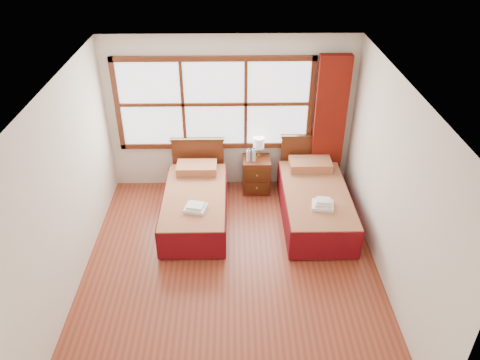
{
  "coord_description": "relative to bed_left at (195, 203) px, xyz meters",
  "views": [
    {
      "loc": [
        0.04,
        -4.75,
        4.43
      ],
      "look_at": [
        0.13,
        0.7,
        1.01
      ],
      "focal_mm": 35.0,
      "sensor_mm": 36.0,
      "label": 1
    }
  ],
  "objects": [
    {
      "name": "bed_left",
      "position": [
        0.0,
        0.0,
        0.0
      ],
      "size": [
        0.96,
        1.98,
        0.92
      ],
      "color": "#44260E",
      "rests_on": "floor"
    },
    {
      "name": "floor",
      "position": [
        0.55,
        -1.2,
        -0.28
      ],
      "size": [
        4.5,
        4.5,
        0.0
      ],
      "primitive_type": "plane",
      "color": "brown",
      "rests_on": "ground"
    },
    {
      "name": "bottle_far",
      "position": [
        0.93,
        0.74,
        0.44
      ],
      "size": [
        0.06,
        0.06,
        0.24
      ],
      "color": "silver",
      "rests_on": "nightstand"
    },
    {
      "name": "curtain",
      "position": [
        2.15,
        0.91,
        0.89
      ],
      "size": [
        0.5,
        0.16,
        2.3
      ],
      "primitive_type": "cube",
      "color": "maroon",
      "rests_on": "wall_back"
    },
    {
      "name": "towels_left",
      "position": [
        0.04,
        -0.46,
        0.25
      ],
      "size": [
        0.35,
        0.32,
        0.09
      ],
      "rotation": [
        0.0,
        0.0,
        -0.22
      ],
      "color": "white",
      "rests_on": "bed_left"
    },
    {
      "name": "window",
      "position": [
        0.3,
        1.01,
        1.22
      ],
      "size": [
        3.16,
        0.06,
        1.56
      ],
      "color": "white",
      "rests_on": "wall_back"
    },
    {
      "name": "bed_right",
      "position": [
        1.85,
        -0.0,
        0.01
      ],
      "size": [
        1.0,
        2.02,
        0.97
      ],
      "color": "#44260E",
      "rests_on": "floor"
    },
    {
      "name": "wall_right",
      "position": [
        2.55,
        -1.2,
        1.02
      ],
      "size": [
        0.0,
        4.5,
        4.5
      ],
      "primitive_type": "plane",
      "rotation": [
        1.57,
        0.0,
        -1.57
      ],
      "color": "silver",
      "rests_on": "floor"
    },
    {
      "name": "wall_left",
      "position": [
        -1.45,
        -1.2,
        1.02
      ],
      "size": [
        0.0,
        4.5,
        4.5
      ],
      "primitive_type": "plane",
      "rotation": [
        1.57,
        0.0,
        1.57
      ],
      "color": "silver",
      "rests_on": "floor"
    },
    {
      "name": "towels_right",
      "position": [
        1.88,
        -0.46,
        0.29
      ],
      "size": [
        0.34,
        0.31,
        0.13
      ],
      "rotation": [
        0.0,
        0.0,
        -0.15
      ],
      "color": "white",
      "rests_on": "bed_right"
    },
    {
      "name": "lamp",
      "position": [
        1.01,
        0.89,
        0.57
      ],
      "size": [
        0.18,
        0.18,
        0.35
      ],
      "color": "gold",
      "rests_on": "nightstand"
    },
    {
      "name": "bottle_near",
      "position": [
        0.84,
        0.73,
        0.43
      ],
      "size": [
        0.06,
        0.06,
        0.23
      ],
      "color": "silver",
      "rests_on": "nightstand"
    },
    {
      "name": "ceiling",
      "position": [
        0.55,
        -1.2,
        2.32
      ],
      "size": [
        4.5,
        4.5,
        0.0
      ],
      "primitive_type": "plane",
      "rotation": [
        3.14,
        0.0,
        0.0
      ],
      "color": "white",
      "rests_on": "wall_back"
    },
    {
      "name": "wall_back",
      "position": [
        0.55,
        1.05,
        1.02
      ],
      "size": [
        4.0,
        0.0,
        4.0
      ],
      "primitive_type": "plane",
      "rotation": [
        1.57,
        0.0,
        0.0
      ],
      "color": "silver",
      "rests_on": "floor"
    },
    {
      "name": "nightstand",
      "position": [
        0.98,
        0.8,
        0.02
      ],
      "size": [
        0.46,
        0.45,
        0.61
      ],
      "color": "#552512",
      "rests_on": "floor"
    }
  ]
}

